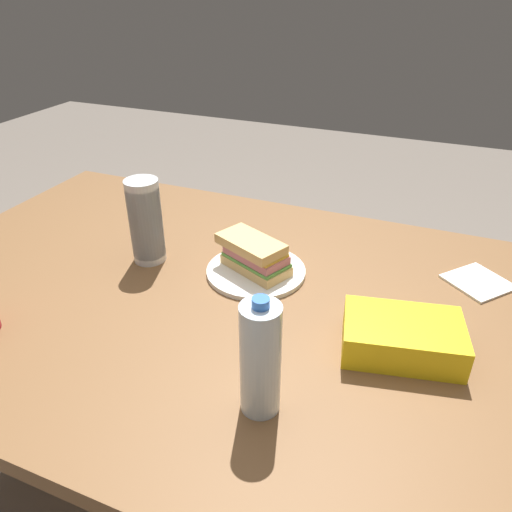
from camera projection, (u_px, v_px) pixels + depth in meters
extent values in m
plane|color=#70665B|center=(215.00, 486.00, 1.55)|extent=(8.00, 8.00, 0.00)
cube|color=brown|center=(202.00, 296.00, 1.17)|extent=(1.55, 1.07, 0.04)
cylinder|color=brown|center=(479.00, 367.00, 1.50)|extent=(0.07, 0.07, 0.72)
cylinder|color=brown|center=(106.00, 274.00, 1.96)|extent=(0.07, 0.07, 0.72)
cylinder|color=white|center=(256.00, 271.00, 1.22)|extent=(0.25, 0.25, 0.01)
cube|color=#DBB26B|center=(256.00, 265.00, 1.21)|extent=(0.19, 0.15, 0.02)
cube|color=#599E3F|center=(256.00, 259.00, 1.20)|extent=(0.18, 0.15, 0.01)
cube|color=#C6727A|center=(256.00, 255.00, 1.20)|extent=(0.18, 0.14, 0.02)
cube|color=yellow|center=(256.00, 250.00, 1.19)|extent=(0.17, 0.13, 0.01)
cube|color=#DBB26B|center=(251.00, 244.00, 1.19)|extent=(0.19, 0.15, 0.02)
cube|color=yellow|center=(402.00, 337.00, 0.96)|extent=(0.26, 0.19, 0.07)
cylinder|color=silver|center=(260.00, 360.00, 0.80)|extent=(0.07, 0.07, 0.21)
cylinder|color=blue|center=(261.00, 303.00, 0.74)|extent=(0.03, 0.03, 0.02)
cylinder|color=silver|center=(149.00, 243.00, 1.26)|extent=(0.08, 0.08, 0.09)
cylinder|color=silver|center=(148.00, 237.00, 1.25)|extent=(0.08, 0.08, 0.09)
cylinder|color=silver|center=(147.00, 231.00, 1.24)|extent=(0.08, 0.08, 0.09)
cylinder|color=silver|center=(146.00, 225.00, 1.23)|extent=(0.08, 0.08, 0.09)
cylinder|color=silver|center=(145.00, 218.00, 1.22)|extent=(0.08, 0.08, 0.09)
cylinder|color=silver|center=(145.00, 212.00, 1.21)|extent=(0.08, 0.08, 0.09)
cylinder|color=silver|center=(144.00, 205.00, 1.21)|extent=(0.08, 0.08, 0.09)
cylinder|color=silver|center=(143.00, 198.00, 1.20)|extent=(0.08, 0.08, 0.09)
cube|color=white|center=(478.00, 282.00, 1.18)|extent=(0.18, 0.18, 0.01)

